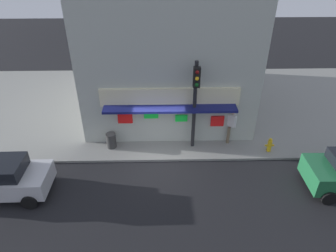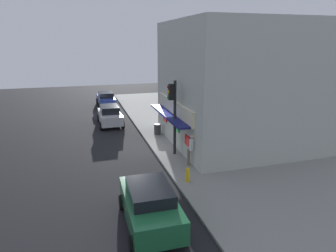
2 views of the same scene
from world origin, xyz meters
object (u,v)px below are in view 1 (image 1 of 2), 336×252
object	(u,v)px
trash_can	(111,140)
pedestrian	(231,125)
traffic_light	(195,95)
potted_plant_by_doorway	(182,124)
fire_hydrant	(270,145)

from	to	relation	value
trash_can	pedestrian	bearing A→B (deg)	3.75
trash_can	pedestrian	world-z (taller)	pedestrian
traffic_light	trash_can	distance (m)	4.94
pedestrian	trash_can	bearing A→B (deg)	-176.25
trash_can	potted_plant_by_doorway	xyz separation A→B (m)	(3.71, 1.07, 0.27)
fire_hydrant	traffic_light	bearing A→B (deg)	173.56
pedestrian	potted_plant_by_doorway	xyz separation A→B (m)	(-2.53, 0.66, -0.35)
trash_can	potted_plant_by_doorway	world-z (taller)	potted_plant_by_doorway
trash_can	potted_plant_by_doorway	size ratio (longest dim) A/B	0.71
fire_hydrant	potted_plant_by_doorway	distance (m)	4.65
fire_hydrant	trash_can	xyz separation A→B (m)	(-8.07, 0.52, 0.03)
potted_plant_by_doorway	traffic_light	bearing A→B (deg)	-66.56
fire_hydrant	potted_plant_by_doorway	xyz separation A→B (m)	(-4.36, 1.60, 0.31)
pedestrian	fire_hydrant	bearing A→B (deg)	-27.04
traffic_light	pedestrian	world-z (taller)	traffic_light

